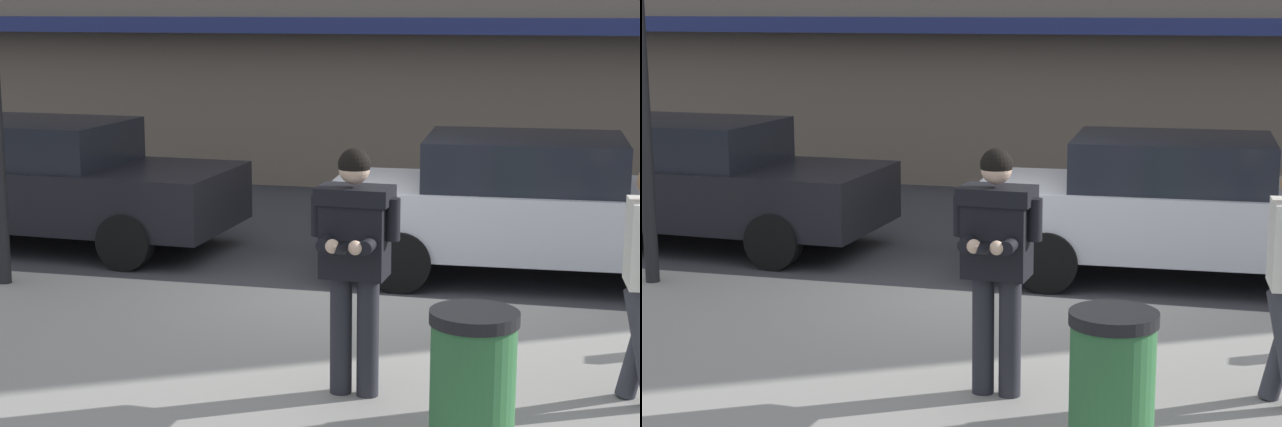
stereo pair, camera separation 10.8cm
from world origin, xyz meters
TOP-DOWN VIEW (x-y plane):
  - ground_plane at (0.00, 0.00)m, footprint 80.00×80.00m
  - sidewalk at (1.00, -2.85)m, footprint 32.00×5.30m
  - curb_paint_line at (1.00, 0.05)m, footprint 28.00×0.12m
  - parked_sedan_near at (-4.19, 1.59)m, footprint 4.58×2.09m
  - parked_sedan_mid at (1.65, 1.40)m, footprint 4.58×2.08m
  - man_texting_on_phone at (0.57, -2.89)m, footprint 0.65×0.59m
  - trash_bin at (1.52, -3.89)m, footprint 0.55×0.55m

SIDE VIEW (x-z plane):
  - ground_plane at x=0.00m, z-range 0.00..0.00m
  - curb_paint_line at x=1.00m, z-range 0.00..0.01m
  - sidewalk at x=1.00m, z-range 0.00..0.14m
  - trash_bin at x=1.52m, z-range 0.14..1.12m
  - parked_sedan_near at x=-4.19m, z-range 0.02..1.56m
  - parked_sedan_mid at x=1.65m, z-range 0.02..1.56m
  - man_texting_on_phone at x=0.57m, z-range 0.35..2.15m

